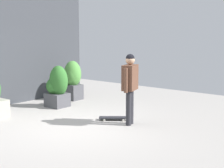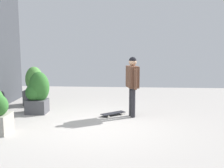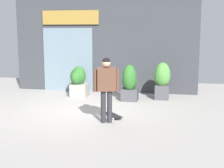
{
  "view_description": "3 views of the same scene",
  "coord_description": "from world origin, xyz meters",
  "px_view_note": "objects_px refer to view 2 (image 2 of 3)",
  "views": [
    {
      "loc": [
        -5.22,
        -5.38,
        2.15
      ],
      "look_at": [
        1.0,
        -0.37,
        0.92
      ],
      "focal_mm": 52.71,
      "sensor_mm": 36.0,
      "label": 1
    },
    {
      "loc": [
        -6.84,
        -0.88,
        2.14
      ],
      "look_at": [
        1.0,
        -0.37,
        0.92
      ],
      "focal_mm": 45.6,
      "sensor_mm": 36.0,
      "label": 2
    },
    {
      "loc": [
        2.65,
        -8.91,
        2.36
      ],
      "look_at": [
        1.0,
        -0.37,
        0.92
      ],
      "focal_mm": 52.28,
      "sensor_mm": 36.0,
      "label": 3
    }
  ],
  "objects_px": {
    "skateboarder": "(132,80)",
    "planter_box_left": "(37,93)",
    "planter_box_right": "(34,84)",
    "skateboard": "(113,113)"
  },
  "relations": [
    {
      "from": "skateboarder",
      "to": "planter_box_right",
      "type": "relative_size",
      "value": 1.32
    },
    {
      "from": "planter_box_left",
      "to": "planter_box_right",
      "type": "height_order",
      "value": "planter_box_right"
    },
    {
      "from": "skateboarder",
      "to": "planter_box_left",
      "type": "relative_size",
      "value": 1.37
    },
    {
      "from": "skateboard",
      "to": "planter_box_left",
      "type": "xyz_separation_m",
      "value": [
        0.14,
        2.24,
        0.53
      ]
    },
    {
      "from": "skateboarder",
      "to": "planter_box_right",
      "type": "distance_m",
      "value": 3.49
    },
    {
      "from": "skateboarder",
      "to": "planter_box_left",
      "type": "distance_m",
      "value": 2.82
    },
    {
      "from": "skateboarder",
      "to": "planter_box_right",
      "type": "xyz_separation_m",
      "value": [
        1.28,
        3.22,
        -0.34
      ]
    },
    {
      "from": "planter_box_left",
      "to": "planter_box_right",
      "type": "distance_m",
      "value": 1.16
    },
    {
      "from": "skateboard",
      "to": "planter_box_right",
      "type": "bearing_deg",
      "value": -62.62
    },
    {
      "from": "planter_box_left",
      "to": "skateboard",
      "type": "bearing_deg",
      "value": -93.65
    }
  ]
}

